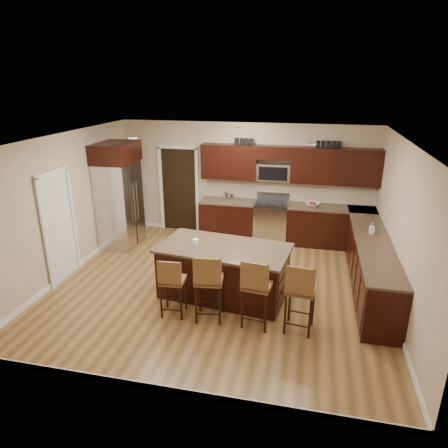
% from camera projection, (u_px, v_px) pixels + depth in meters
% --- Properties ---
extents(floor, '(6.00, 6.00, 0.00)m').
position_uv_depth(floor, '(219.00, 286.00, 7.41)').
color(floor, olive).
rests_on(floor, ground).
extents(ceiling, '(6.00, 6.00, 0.00)m').
position_uv_depth(ceiling, '(218.00, 139.00, 6.49)').
color(ceiling, silver).
rests_on(ceiling, wall_back).
extents(wall_back, '(6.00, 0.00, 6.00)m').
position_uv_depth(wall_back, '(245.00, 181.00, 9.47)').
color(wall_back, '#C3AB8D').
rests_on(wall_back, floor).
extents(wall_left, '(0.00, 5.50, 5.50)m').
position_uv_depth(wall_left, '(65.00, 206.00, 7.56)').
color(wall_left, '#C3AB8D').
rests_on(wall_left, floor).
extents(wall_right, '(0.00, 5.50, 5.50)m').
position_uv_depth(wall_right, '(402.00, 231.00, 6.34)').
color(wall_right, '#C3AB8D').
rests_on(wall_right, floor).
extents(base_cabinets, '(4.02, 3.96, 0.92)m').
position_uv_depth(base_cabinets, '(325.00, 243.00, 8.19)').
color(base_cabinets, black).
rests_on(base_cabinets, floor).
extents(upper_cabinets, '(4.00, 0.33, 0.80)m').
position_uv_depth(upper_cabinets, '(290.00, 163.00, 8.94)').
color(upper_cabinets, black).
rests_on(upper_cabinets, wall_back).
extents(range, '(0.76, 0.64, 1.11)m').
position_uv_depth(range, '(271.00, 222.00, 9.36)').
color(range, silver).
rests_on(range, floor).
extents(microwave, '(0.76, 0.31, 0.40)m').
position_uv_depth(microwave, '(274.00, 172.00, 9.11)').
color(microwave, silver).
rests_on(microwave, upper_cabinets).
extents(doorway, '(0.85, 0.03, 2.06)m').
position_uv_depth(doorway, '(179.00, 190.00, 9.90)').
color(doorway, black).
rests_on(doorway, floor).
extents(pantry_door, '(0.03, 0.80, 2.04)m').
position_uv_depth(pantry_door, '(59.00, 228.00, 7.40)').
color(pantry_door, white).
rests_on(pantry_door, floor).
extents(letter_decor, '(2.20, 0.03, 0.15)m').
position_uv_depth(letter_decor, '(285.00, 143.00, 8.81)').
color(letter_decor, black).
rests_on(letter_decor, upper_cabinets).
extents(island, '(2.36, 1.44, 0.92)m').
position_uv_depth(island, '(224.00, 273.00, 6.99)').
color(island, black).
rests_on(island, floor).
extents(stool_left, '(0.40, 0.40, 1.01)m').
position_uv_depth(stool_left, '(172.00, 281.00, 6.28)').
color(stool_left, brown).
rests_on(stool_left, floor).
extents(stool_mid, '(0.47, 0.47, 1.14)m').
position_uv_depth(stool_mid, '(208.00, 280.00, 6.13)').
color(stool_mid, brown).
rests_on(stool_mid, floor).
extents(stool_right, '(0.47, 0.47, 1.14)m').
position_uv_depth(stool_right, '(256.00, 286.00, 5.98)').
color(stool_right, brown).
rests_on(stool_right, floor).
extents(refrigerator, '(0.79, 1.02, 2.35)m').
position_uv_depth(refrigerator, '(119.00, 195.00, 8.86)').
color(refrigerator, silver).
rests_on(refrigerator, floor).
extents(floor_mat, '(1.11, 0.82, 0.01)m').
position_uv_depth(floor_mat, '(237.00, 251.00, 8.92)').
color(floor_mat, brown).
rests_on(floor_mat, floor).
extents(fruit_bowl, '(0.35, 0.35, 0.08)m').
position_uv_depth(fruit_bowl, '(312.00, 204.00, 9.00)').
color(fruit_bowl, silver).
rests_on(fruit_bowl, base_cabinets).
extents(soap_bottle, '(0.09, 0.09, 0.20)m').
position_uv_depth(soap_bottle, '(372.00, 228.00, 7.39)').
color(soap_bottle, '#B2B2B2').
rests_on(soap_bottle, base_cabinets).
extents(canister_tall, '(0.12, 0.12, 0.20)m').
position_uv_depth(canister_tall, '(226.00, 196.00, 9.39)').
color(canister_tall, silver).
rests_on(canister_tall, base_cabinets).
extents(canister_short, '(0.11, 0.11, 0.17)m').
position_uv_depth(canister_short, '(231.00, 197.00, 9.37)').
color(canister_short, silver).
rests_on(canister_short, base_cabinets).
extents(island_jar, '(0.10, 0.10, 0.10)m').
position_uv_depth(island_jar, '(196.00, 242.00, 6.91)').
color(island_jar, white).
rests_on(island_jar, island).
extents(stool_extra, '(0.47, 0.47, 1.14)m').
position_uv_depth(stool_extra, '(300.00, 290.00, 5.84)').
color(stool_extra, brown).
rests_on(stool_extra, floor).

